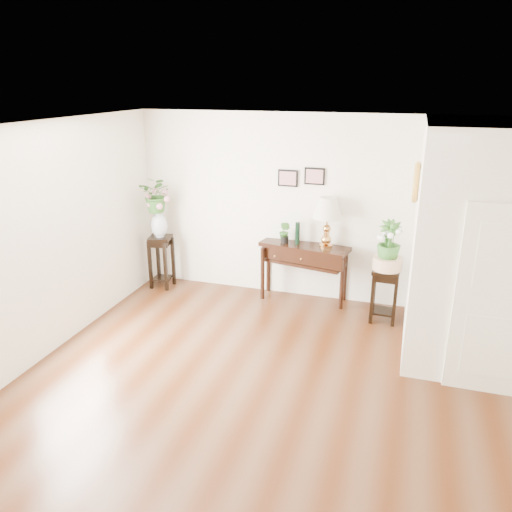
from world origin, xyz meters
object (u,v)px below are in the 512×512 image
at_px(plant_stand_a, 162,262).
at_px(plant_stand_b, 384,295).
at_px(console_table, 304,272).
at_px(table_lamp, 327,224).

bearing_deg(plant_stand_a, plant_stand_b, -2.88).
relative_size(console_table, table_lamp, 1.77).
xyz_separation_m(table_lamp, plant_stand_b, (0.91, -0.36, -0.86)).
distance_m(plant_stand_a, plant_stand_b, 3.55).
bearing_deg(console_table, plant_stand_a, -164.59).
distance_m(console_table, plant_stand_a, 2.33).
xyz_separation_m(console_table, plant_stand_a, (-2.32, -0.18, -0.02)).
height_order(plant_stand_a, plant_stand_b, plant_stand_a).
bearing_deg(table_lamp, plant_stand_a, -176.00).
xyz_separation_m(plant_stand_a, plant_stand_b, (3.55, -0.18, -0.05)).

